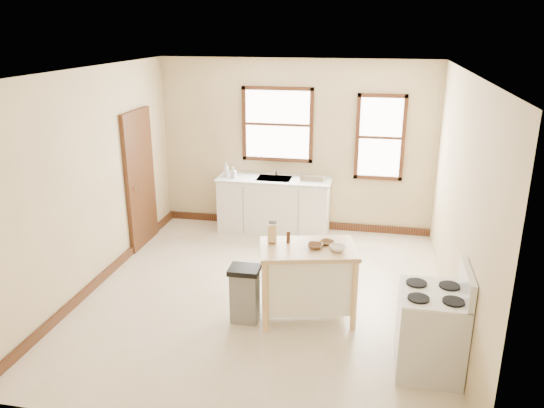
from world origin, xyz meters
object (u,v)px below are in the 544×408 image
(gas_stove, at_px, (431,319))
(bowl_c, at_px, (337,248))
(kitchen_island, at_px, (307,282))
(bowl_b, at_px, (327,243))
(pepper_grinder, at_px, (288,237))
(knife_block, at_px, (272,234))
(dish_rack, at_px, (313,177))
(trash_bin, at_px, (245,294))
(soap_bottle_a, at_px, (226,170))
(soap_bottle_b, at_px, (233,172))
(bowl_a, at_px, (315,246))

(gas_stove, bearing_deg, bowl_c, 143.56)
(kitchen_island, bearing_deg, bowl_b, 18.60)
(pepper_grinder, relative_size, gas_stove, 0.13)
(knife_block, distance_m, gas_stove, 1.98)
(gas_stove, bearing_deg, knife_block, 154.73)
(dish_rack, xyz_separation_m, trash_bin, (-0.42, -2.85, -0.63))
(soap_bottle_a, height_order, knife_block, soap_bottle_a)
(soap_bottle_a, bearing_deg, bowl_b, -55.07)
(kitchen_island, distance_m, knife_block, 0.70)
(soap_bottle_b, xyz_separation_m, bowl_b, (1.76, -2.41, -0.10))
(pepper_grinder, distance_m, gas_stove, 1.82)
(soap_bottle_b, distance_m, bowl_b, 2.99)
(kitchen_island, bearing_deg, trash_bin, -176.04)
(bowl_b, height_order, bowl_c, bowl_c)
(soap_bottle_b, xyz_separation_m, knife_block, (1.13, -2.47, -0.02))
(pepper_grinder, height_order, bowl_a, pepper_grinder)
(dish_rack, xyz_separation_m, pepper_grinder, (0.03, -2.56, -0.00))
(kitchen_island, xyz_separation_m, gas_stove, (1.32, -0.77, 0.11))
(dish_rack, distance_m, knife_block, 2.58)
(bowl_a, distance_m, bowl_c, 0.26)
(trash_bin, bearing_deg, pepper_grinder, 31.59)
(trash_bin, bearing_deg, gas_stove, -16.16)
(kitchen_island, distance_m, bowl_b, 0.52)
(dish_rack, distance_m, trash_bin, 2.95)
(soap_bottle_b, xyz_separation_m, pepper_grinder, (1.32, -2.46, -0.04))
(bowl_a, bearing_deg, bowl_c, -6.94)
(dish_rack, xyz_separation_m, gas_stove, (1.59, -3.40, -0.41))
(pepper_grinder, bearing_deg, bowl_b, 6.50)
(soap_bottle_a, distance_m, pepper_grinder, 2.91)
(soap_bottle_b, xyz_separation_m, gas_stove, (2.88, -3.30, -0.45))
(kitchen_island, xyz_separation_m, trash_bin, (-0.70, -0.22, -0.11))
(bowl_c, height_order, gas_stove, gas_stove)
(knife_block, height_order, bowl_b, knife_block)
(trash_bin, xyz_separation_m, gas_stove, (2.02, -0.55, 0.22))
(bowl_a, height_order, bowl_b, bowl_a)
(bowl_c, bearing_deg, pepper_grinder, 169.21)
(bowl_a, distance_m, bowl_b, 0.18)
(soap_bottle_a, xyz_separation_m, bowl_b, (1.90, -2.46, -0.12))
(soap_bottle_b, bearing_deg, knife_block, -52.76)
(soap_bottle_a, relative_size, kitchen_island, 0.21)
(knife_block, xyz_separation_m, bowl_a, (0.50, -0.06, -0.08))
(knife_block, relative_size, bowl_c, 1.11)
(dish_rack, bearing_deg, pepper_grinder, -70.46)
(soap_bottle_b, height_order, trash_bin, soap_bottle_b)
(knife_block, relative_size, pepper_grinder, 1.33)
(bowl_b, bearing_deg, knife_block, -174.17)
(soap_bottle_a, relative_size, bowl_a, 1.26)
(kitchen_island, height_order, bowl_b, bowl_b)
(kitchen_island, bearing_deg, bowl_c, -19.58)
(soap_bottle_a, xyz_separation_m, pepper_grinder, (1.46, -2.51, -0.07))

